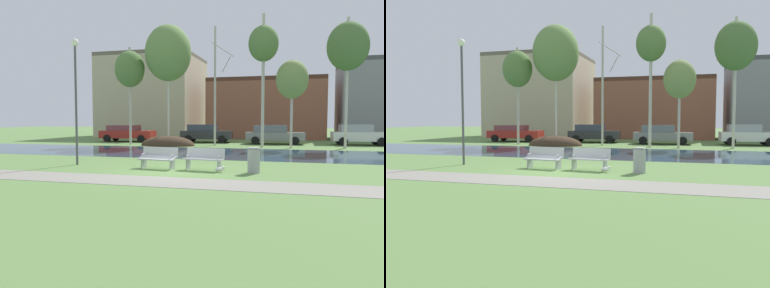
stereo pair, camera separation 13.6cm
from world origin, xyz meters
TOP-DOWN VIEW (x-y plane):
  - ground_plane at (0.00, 10.00)m, footprint 120.00×120.00m
  - paved_path_strip at (0.00, -2.28)m, footprint 60.00×1.92m
  - river_band at (0.00, 8.21)m, footprint 80.00×7.42m
  - soil_mound at (-4.91, 13.33)m, footprint 4.21×2.43m
  - bench_left at (-0.95, 0.77)m, footprint 1.66×0.76m
  - bench_right at (0.97, 0.77)m, footprint 1.66×0.76m
  - trash_bin at (2.96, 0.54)m, footprint 0.50×0.50m
  - seagull at (1.71, 0.33)m, footprint 0.41×0.15m
  - streetlamp at (-4.86, 0.99)m, footprint 0.32×0.32m
  - birch_far_left at (-8.14, 13.70)m, footprint 2.34×2.34m
  - birch_left at (-5.10, 14.06)m, footprint 3.56×3.56m
  - birch_center_left at (-1.48, 14.49)m, footprint 1.53×2.64m
  - birch_center at (2.14, 13.56)m, footprint 2.10×2.10m
  - birch_center_right at (4.13, 13.17)m, footprint 2.18×2.18m
  - birch_right at (7.75, 14.20)m, footprint 2.75×2.75m
  - parked_van_nearest_red at (-10.06, 17.08)m, footprint 4.84×2.31m
  - parked_sedan_second_dark at (-3.07, 17.96)m, footprint 4.43×2.30m
  - parked_hatch_third_grey at (2.71, 17.21)m, footprint 4.68×2.20m
  - parked_wagon_fourth_white at (9.09, 17.69)m, footprint 4.17×2.16m
  - building_beige_block at (-11.52, 27.55)m, footprint 10.32×9.73m
  - building_brick_low at (1.40, 27.31)m, footprint 11.62×7.82m

SIDE VIEW (x-z plane):
  - ground_plane at x=0.00m, z-range 0.00..0.00m
  - soil_mound at x=-4.91m, z-range -0.74..0.74m
  - river_band at x=0.00m, z-range 0.00..0.01m
  - paved_path_strip at x=0.00m, z-range 0.00..0.01m
  - seagull at x=1.71m, z-range 0.01..0.26m
  - bench_left at x=-0.95m, z-range 0.04..0.91m
  - bench_right at x=0.97m, z-range 0.04..0.91m
  - trash_bin at x=2.96m, z-range 0.02..0.97m
  - parked_van_nearest_red at x=-10.06m, z-range 0.05..1.50m
  - parked_hatch_third_grey at x=2.71m, z-range 0.04..1.56m
  - parked_sedan_second_dark at x=-3.07m, z-range 0.04..1.58m
  - parked_wagon_fourth_white at x=9.09m, z-range 0.03..1.62m
  - building_brick_low at x=1.40m, z-range 0.00..6.14m
  - streetlamp at x=-4.86m, z-range 0.91..6.42m
  - building_beige_block at x=-11.52m, z-range 0.00..9.11m
  - birch_center_left at x=-1.48m, z-range 0.11..9.07m
  - birch_center_right at x=4.13m, z-range 1.67..7.71m
  - birch_far_left at x=-8.14m, z-range 2.08..9.65m
  - birch_right at x=7.75m, z-range 2.46..11.37m
  - birch_left at x=-5.10m, z-range 2.45..11.64m
  - birch_center at x=2.14m, z-range 2.52..11.88m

